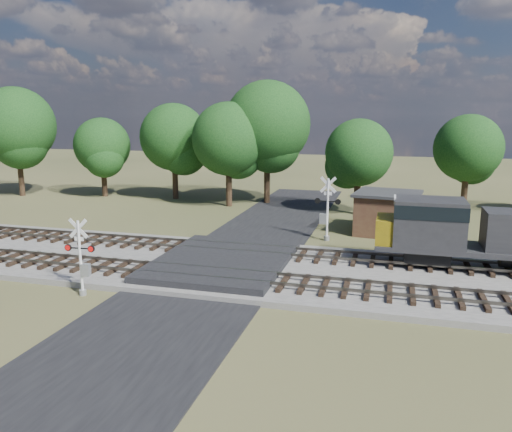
% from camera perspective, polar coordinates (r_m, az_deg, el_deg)
% --- Properties ---
extents(ground, '(160.00, 160.00, 0.00)m').
position_cam_1_polar(ground, '(27.48, -4.15, -6.27)').
color(ground, '#3E4424').
rests_on(ground, ground).
extents(ballast_bed, '(140.00, 10.00, 0.30)m').
position_cam_1_polar(ballast_bed, '(26.47, 17.27, -7.15)').
color(ballast_bed, gray).
rests_on(ballast_bed, ground).
extents(road, '(7.00, 60.00, 0.08)m').
position_cam_1_polar(road, '(27.47, -4.15, -6.19)').
color(road, black).
rests_on(road, ground).
extents(crossing_panel, '(7.00, 9.00, 0.62)m').
position_cam_1_polar(crossing_panel, '(27.84, -3.81, -5.35)').
color(crossing_panel, '#262628').
rests_on(crossing_panel, ground).
extents(track_near, '(140.00, 2.60, 0.33)m').
position_cam_1_polar(track_near, '(24.67, 1.17, -7.34)').
color(track_near, black).
rests_on(track_near, ballast_bed).
extents(track_far, '(140.00, 2.60, 0.33)m').
position_cam_1_polar(track_far, '(29.32, 3.59, -4.27)').
color(track_far, black).
rests_on(track_far, ballast_bed).
extents(crossing_signal_near, '(1.50, 0.33, 3.72)m').
position_cam_1_polar(crossing_signal_near, '(24.75, -19.24, -5.19)').
color(crossing_signal_near, silver).
rests_on(crossing_signal_near, ground).
extents(crossing_signal_far, '(1.76, 0.38, 4.36)m').
position_cam_1_polar(crossing_signal_far, '(33.80, 8.00, 0.21)').
color(crossing_signal_far, silver).
rests_on(crossing_signal_far, ground).
extents(equipment_shed, '(4.96, 4.96, 3.00)m').
position_cam_1_polar(equipment_shed, '(36.70, 14.75, 0.38)').
color(equipment_shed, '#44281D').
rests_on(equipment_shed, ground).
extents(treeline, '(80.04, 11.46, 11.50)m').
position_cam_1_polar(treeline, '(44.86, 14.96, 8.82)').
color(treeline, black).
rests_on(treeline, ground).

